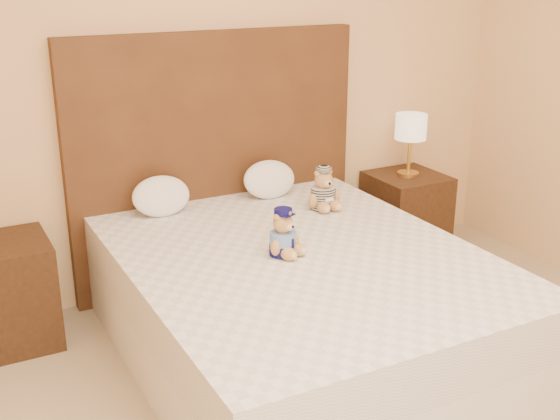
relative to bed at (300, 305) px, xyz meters
The scene contains 9 objects.
bed is the anchor object (origin of this frame).
headboard 1.12m from the bed, 90.00° to the left, with size 1.75×0.08×1.50m, color #4C2C16.
nightstand_left 1.48m from the bed, 147.38° to the left, with size 0.45×0.45×0.55m, color #3C2113.
nightstand_right 1.48m from the bed, 32.62° to the left, with size 0.45×0.45×0.55m, color #3C2113.
lamp 1.59m from the bed, 32.62° to the left, with size 0.20×0.20×0.40m.
teddy_police 0.40m from the bed, 162.40° to the left, with size 0.20×0.19×0.23m, color #A86F41, non-canonical shape.
teddy_prisoner 0.76m from the bed, 49.48° to the left, with size 0.21×0.20×0.23m, color #A86F41, non-canonical shape.
pillow_left 1.00m from the bed, 115.98° to the left, with size 0.32×0.21×0.23m, color white.
pillow_right 0.95m from the bed, 72.86° to the left, with size 0.33×0.21×0.23m, color white.
Camera 1 is at (-1.52, -1.47, 1.86)m, focal length 45.00 mm.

